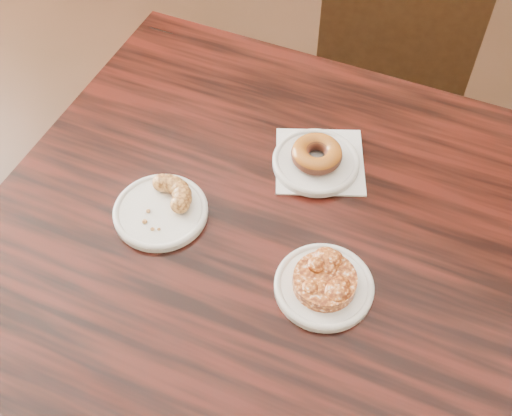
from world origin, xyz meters
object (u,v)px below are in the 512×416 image
Objects in this scene: glazed_donut at (317,154)px; apple_fritter at (325,279)px; cafe_table at (257,319)px; chair_far at (396,44)px; cruller_fragment at (159,204)px.

glazed_donut reaches higher than apple_fritter.
cafe_table is 0.45m from glazed_donut.
cafe_table is 1.00m from chair_far.
cafe_table is 8.17× the size of cruller_fragment.
chair_far is (-0.15, 0.99, 0.08)m from cafe_table.
glazed_donut is at bearing 74.46° from cafe_table.
glazed_donut reaches higher than cafe_table.
cruller_fragment reaches higher than cafe_table.
apple_fritter reaches higher than cafe_table.
apple_fritter is (0.32, -1.04, 0.33)m from chair_far.
cafe_table is at bearing 79.08° from chair_far.
chair_far is 1.12m from cruller_fragment.
glazed_donut is at bearing 82.11° from chair_far.
cafe_table is 0.44m from apple_fritter.
cruller_fragment is (-0.18, -0.26, -0.01)m from glazed_donut.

